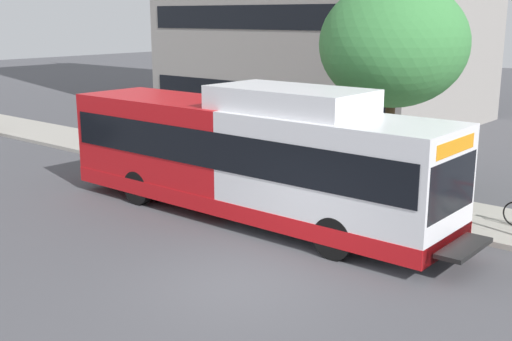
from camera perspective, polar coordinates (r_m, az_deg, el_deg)
ground_plane at (r=19.26m, az=-19.52°, el=-3.42°), size 120.00×120.00×0.00m
sidewalk_curb at (r=22.09m, az=-1.05°, el=-0.30°), size 3.00×56.00×0.14m
transit_bus at (r=17.21m, az=-0.66°, el=1.28°), size 2.58×12.25×3.65m
street_tree_near_stop at (r=19.25m, az=12.14°, el=10.91°), size 4.30×4.30×6.27m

